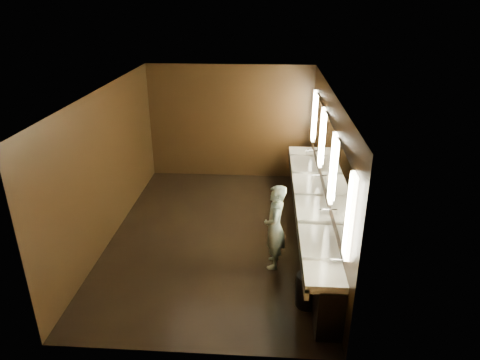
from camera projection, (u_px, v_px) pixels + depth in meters
The scene contains 10 objects.
floor at pixel (217, 234), 8.32m from camera, with size 6.00×6.00×0.00m, color black.
ceiling at pixel (214, 91), 7.20m from camera, with size 4.00×6.00×0.02m, color #2D2D2B.
wall_back at pixel (230, 122), 10.50m from camera, with size 4.00×0.02×2.80m, color black.
wall_front at pixel (185, 263), 5.01m from camera, with size 4.00×0.02×2.80m, color black.
wall_left at pixel (108, 165), 7.88m from camera, with size 0.02×6.00×2.80m, color black.
wall_right at pixel (327, 171), 7.63m from camera, with size 0.02×6.00×2.80m, color black.
sink_counter at pixel (312, 215), 8.01m from camera, with size 0.55×5.40×1.01m.
mirror_band at pixel (327, 152), 7.50m from camera, with size 0.06×5.03×1.15m.
person at pixel (275, 227), 7.10m from camera, with size 0.54×0.36×1.49m, color #88BDCA.
trash_bin at pixel (307, 290), 6.33m from camera, with size 0.34×0.34×0.53m, color black.
Camera 1 is at (0.92, -7.15, 4.29)m, focal length 32.00 mm.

